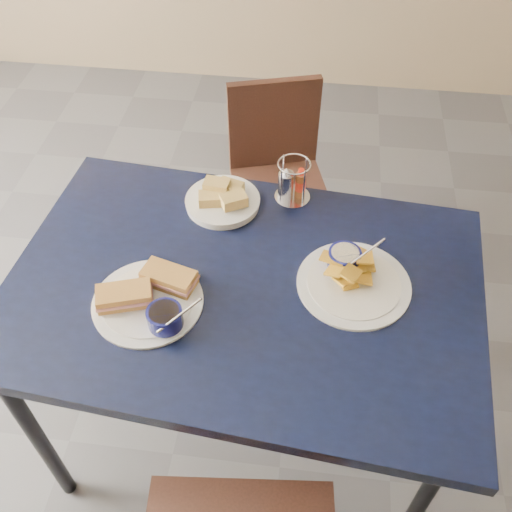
# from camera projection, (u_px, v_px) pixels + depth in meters

# --- Properties ---
(ground) EXTENTS (6.00, 6.00, 0.00)m
(ground) POSITION_uv_depth(u_px,v_px,m) (173.00, 454.00, 1.99)
(ground) COLOR #49494E
(ground) RESTS_ON ground
(dining_table) EXTENTS (1.34, 0.96, 0.75)m
(dining_table) POSITION_uv_depth(u_px,v_px,m) (243.00, 298.00, 1.58)
(dining_table) COLOR black
(dining_table) RESTS_ON ground
(chair_far) EXTENTS (0.46, 0.45, 0.79)m
(chair_far) POSITION_uv_depth(u_px,v_px,m) (282.00, 165.00, 2.35)
(chair_far) COLOR black
(chair_far) RESTS_ON ground
(sandwich_plate) EXTENTS (0.31, 0.29, 0.12)m
(sandwich_plate) POSITION_uv_depth(u_px,v_px,m) (151.00, 298.00, 1.47)
(sandwich_plate) COLOR white
(sandwich_plate) RESTS_ON dining_table
(plantain_plate) EXTENTS (0.31, 0.31, 0.12)m
(plantain_plate) POSITION_uv_depth(u_px,v_px,m) (351.00, 275.00, 1.53)
(plantain_plate) COLOR white
(plantain_plate) RESTS_ON dining_table
(bread_basket) EXTENTS (0.22, 0.22, 0.07)m
(bread_basket) POSITION_uv_depth(u_px,v_px,m) (223.00, 199.00, 1.73)
(bread_basket) COLOR white
(bread_basket) RESTS_ON dining_table
(condiment_caddy) EXTENTS (0.11, 0.11, 0.14)m
(condiment_caddy) POSITION_uv_depth(u_px,v_px,m) (292.00, 183.00, 1.73)
(condiment_caddy) COLOR silver
(condiment_caddy) RESTS_ON dining_table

